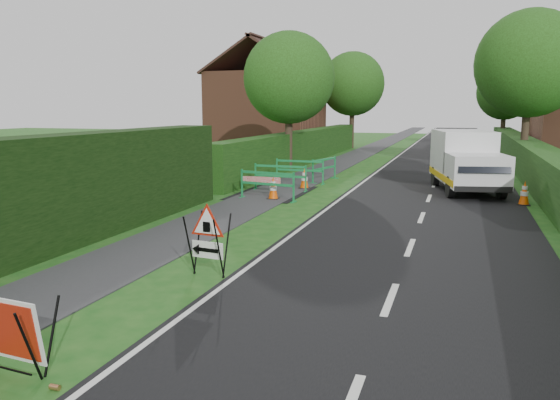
# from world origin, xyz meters

# --- Properties ---
(ground) EXTENTS (120.00, 120.00, 0.00)m
(ground) POSITION_xyz_m (0.00, 0.00, 0.00)
(ground) COLOR #184F16
(ground) RESTS_ON ground
(road_surface) EXTENTS (6.00, 90.00, 0.02)m
(road_surface) POSITION_xyz_m (2.50, 35.00, 0.00)
(road_surface) COLOR black
(road_surface) RESTS_ON ground
(footpath) EXTENTS (2.00, 90.00, 0.02)m
(footpath) POSITION_xyz_m (-3.00, 35.00, 0.01)
(footpath) COLOR #2D2D30
(footpath) RESTS_ON ground
(hedge_west_far) EXTENTS (1.00, 24.00, 1.80)m
(hedge_west_far) POSITION_xyz_m (-5.00, 22.00, 0.00)
(hedge_west_far) COLOR #14380F
(hedge_west_far) RESTS_ON ground
(hedge_east) EXTENTS (1.20, 50.00, 1.50)m
(hedge_east) POSITION_xyz_m (6.50, 16.00, 0.00)
(hedge_east) COLOR #14380F
(hedge_east) RESTS_ON ground
(house_west) EXTENTS (7.50, 7.40, 7.88)m
(house_west) POSITION_xyz_m (-10.00, 30.00, 2.90)
(house_west) COLOR brown
(house_west) RESTS_ON ground
(tree_nw) EXTENTS (4.40, 4.40, 6.70)m
(tree_nw) POSITION_xyz_m (-4.60, 18.00, 4.48)
(tree_nw) COLOR #2D2116
(tree_nw) RESTS_ON ground
(tree_ne) EXTENTS (5.20, 5.20, 7.79)m
(tree_ne) POSITION_xyz_m (6.40, 22.00, 5.17)
(tree_ne) COLOR #2D2116
(tree_ne) RESTS_ON ground
(tree_fw) EXTENTS (4.80, 4.80, 7.24)m
(tree_fw) POSITION_xyz_m (-4.60, 34.00, 4.83)
(tree_fw) COLOR #2D2116
(tree_fw) RESTS_ON ground
(tree_fe) EXTENTS (4.20, 4.20, 6.33)m
(tree_fe) POSITION_xyz_m (6.40, 38.00, 4.22)
(tree_fe) COLOR #2D2116
(tree_fe) RESTS_ON ground
(red_rect_sign) EXTENTS (1.13, 0.74, 0.92)m
(red_rect_sign) POSITION_xyz_m (-1.48, -2.90, 0.53)
(red_rect_sign) COLOR black
(red_rect_sign) RESTS_ON ground
(triangle_sign) EXTENTS (0.86, 0.86, 1.15)m
(triangle_sign) POSITION_xyz_m (-0.88, 1.18, 0.80)
(triangle_sign) COLOR black
(triangle_sign) RESTS_ON ground
(works_van) EXTENTS (2.89, 5.16, 2.22)m
(works_van) POSITION_xyz_m (3.65, 13.73, 1.18)
(works_van) COLOR silver
(works_van) RESTS_ON ground
(traffic_cone_0) EXTENTS (0.38, 0.38, 0.79)m
(traffic_cone_0) POSITION_xyz_m (5.45, 11.19, 0.39)
(traffic_cone_0) COLOR black
(traffic_cone_0) RESTS_ON ground
(traffic_cone_1) EXTENTS (0.38, 0.38, 0.79)m
(traffic_cone_1) POSITION_xyz_m (5.10, 13.77, 0.39)
(traffic_cone_1) COLOR black
(traffic_cone_1) RESTS_ON ground
(traffic_cone_2) EXTENTS (0.38, 0.38, 0.79)m
(traffic_cone_2) POSITION_xyz_m (5.00, 15.93, 0.39)
(traffic_cone_2) COLOR black
(traffic_cone_2) RESTS_ON ground
(traffic_cone_3) EXTENTS (0.38, 0.38, 0.79)m
(traffic_cone_3) POSITION_xyz_m (-2.54, 9.73, 0.39)
(traffic_cone_3) COLOR black
(traffic_cone_3) RESTS_ON ground
(traffic_cone_4) EXTENTS (0.38, 0.38, 0.79)m
(traffic_cone_4) POSITION_xyz_m (-2.22, 12.46, 0.39)
(traffic_cone_4) COLOR black
(traffic_cone_4) RESTS_ON ground
(ped_barrier_0) EXTENTS (2.09, 0.70, 1.00)m
(ped_barrier_0) POSITION_xyz_m (-2.67, 9.49, 0.63)
(ped_barrier_0) COLOR #17833F
(ped_barrier_0) RESTS_ON ground
(ped_barrier_1) EXTENTS (2.07, 0.40, 1.00)m
(ped_barrier_1) POSITION_xyz_m (-2.93, 11.64, 0.63)
(ped_barrier_1) COLOR #17833F
(ped_barrier_1) RESTS_ON ground
(ped_barrier_2) EXTENTS (2.07, 0.44, 1.00)m
(ped_barrier_2) POSITION_xyz_m (-2.79, 13.75, 0.63)
(ped_barrier_2) COLOR #17833F
(ped_barrier_2) RESTS_ON ground
(ped_barrier_3) EXTENTS (0.83, 2.08, 1.00)m
(ped_barrier_3) POSITION_xyz_m (-2.01, 14.82, 0.63)
(ped_barrier_3) COLOR #17833F
(ped_barrier_3) RESTS_ON ground
(redwhite_plank) EXTENTS (1.50, 0.05, 0.25)m
(redwhite_plank) POSITION_xyz_m (-3.47, 11.05, 0.00)
(redwhite_plank) COLOR red
(redwhite_plank) RESTS_ON ground
(litter_can) EXTENTS (0.12, 0.07, 0.07)m
(litter_can) POSITION_xyz_m (-0.67, -3.07, 0.00)
(litter_can) COLOR #BF7F4C
(litter_can) RESTS_ON ground
(hatchback_car) EXTENTS (1.98, 3.95, 1.29)m
(hatchback_car) POSITION_xyz_m (2.87, 27.07, 0.65)
(hatchback_car) COLOR white
(hatchback_car) RESTS_ON ground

